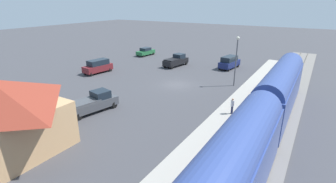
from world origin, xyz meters
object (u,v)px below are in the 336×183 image
object	(u,v)px
suv_maroon	(98,66)
pickup_charcoal	(94,102)
sedan_green	(146,52)
suv_navy	(229,62)
passenger_train	(228,177)
light_pole_near_platform	(236,55)
pedestrian_on_platform	(232,105)
pickup_black	(176,61)

from	to	relation	value
suv_maroon	pickup_charcoal	bearing A→B (deg)	134.17
suv_maroon	sedan_green	distance (m)	15.94
suv_navy	suv_maroon	bearing A→B (deg)	38.52
passenger_train	light_pole_near_platform	size ratio (longest dim) A/B	7.14
pedestrian_on_platform	pickup_charcoal	bearing A→B (deg)	26.06
suv_navy	light_pole_near_platform	world-z (taller)	light_pole_near_platform
suv_maroon	light_pole_near_platform	distance (m)	22.49
pedestrian_on_platform	pickup_charcoal	world-z (taller)	pickup_charcoal
suv_maroon	suv_navy	distance (m)	22.88
pickup_charcoal	light_pole_near_platform	size ratio (longest dim) A/B	0.82
pickup_black	pickup_charcoal	bearing A→B (deg)	96.14
pickup_charcoal	suv_navy	size ratio (longest dim) A/B	1.11
suv_navy	light_pole_near_platform	xyz separation A→B (m)	(-3.76, 9.19, 3.29)
sedan_green	pickup_charcoal	size ratio (longest dim) A/B	0.81
pedestrian_on_platform	pickup_charcoal	size ratio (longest dim) A/B	0.30
sedan_green	pickup_charcoal	distance (m)	30.38
pedestrian_on_platform	pickup_charcoal	xyz separation A→B (m)	(13.30, 6.51, -0.25)
pedestrian_on_platform	light_pole_near_platform	xyz separation A→B (m)	(2.94, -10.18, 3.16)
sedan_green	suv_navy	size ratio (longest dim) A/B	0.90
pedestrian_on_platform	suv_maroon	world-z (taller)	suv_maroon
passenger_train	suv_navy	size ratio (longest dim) A/B	9.68
passenger_train	pedestrian_on_platform	distance (m)	13.93
passenger_train	sedan_green	bearing A→B (deg)	-48.70
sedan_green	suv_maroon	bearing A→B (deg)	95.93
passenger_train	pedestrian_on_platform	size ratio (longest dim) A/B	29.02
sedan_green	light_pole_near_platform	distance (m)	25.94
pickup_charcoal	suv_maroon	bearing A→B (deg)	-45.83
suv_maroon	sedan_green	world-z (taller)	suv_maroon
pedestrian_on_platform	light_pole_near_platform	distance (m)	11.06
passenger_train	sedan_green	xyz separation A→B (m)	(30.11, -34.27, -1.98)
pickup_black	suv_maroon	size ratio (longest dim) A/B	1.10
passenger_train	suv_maroon	xyz separation A→B (m)	(28.46, -18.41, -1.71)
pedestrian_on_platform	suv_navy	distance (m)	20.50
sedan_green	suv_navy	world-z (taller)	suv_navy
pickup_charcoal	light_pole_near_platform	world-z (taller)	light_pole_near_platform
pickup_black	suv_navy	size ratio (longest dim) A/B	1.10
passenger_train	suv_navy	world-z (taller)	passenger_train
suv_maroon	light_pole_near_platform	world-z (taller)	light_pole_near_platform
pedestrian_on_platform	light_pole_near_platform	world-z (taller)	light_pole_near_platform
pickup_black	suv_maroon	distance (m)	14.09
pickup_black	pickup_charcoal	distance (m)	22.71
passenger_train	pickup_black	bearing A→B (deg)	-56.29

